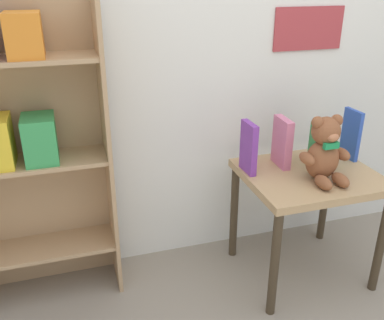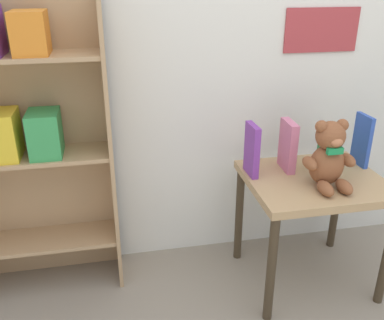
{
  "view_description": "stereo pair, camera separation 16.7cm",
  "coord_description": "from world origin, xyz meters",
  "views": [
    {
      "loc": [
        -0.84,
        -0.44,
        1.4
      ],
      "look_at": [
        -0.35,
        1.15,
        0.67
      ],
      "focal_mm": 40.0,
      "sensor_mm": 36.0,
      "label": 1
    },
    {
      "loc": [
        -0.67,
        -0.49,
        1.4
      ],
      "look_at": [
        -0.35,
        1.15,
        0.67
      ],
      "focal_mm": 40.0,
      "sensor_mm": 36.0,
      "label": 2
    }
  ],
  "objects": [
    {
      "name": "book_standing_blue",
      "position": [
        0.48,
        1.2,
        0.68
      ],
      "size": [
        0.03,
        0.12,
        0.25
      ],
      "primitive_type": "cube",
      "rotation": [
        0.0,
        0.0,
        0.05
      ],
      "color": "#2D51B7",
      "rests_on": "display_table"
    },
    {
      "name": "book_standing_pink",
      "position": [
        0.12,
        1.22,
        0.67
      ],
      "size": [
        0.04,
        0.14,
        0.23
      ],
      "primitive_type": "cube",
      "rotation": [
        0.0,
        0.0,
        -0.04
      ],
      "color": "#D17093",
      "rests_on": "display_table"
    },
    {
      "name": "bookshelf_side",
      "position": [
        -1.04,
        1.36,
        0.76
      ],
      "size": [
        0.73,
        0.25,
        1.34
      ],
      "color": "tan",
      "rests_on": "ground_plane"
    },
    {
      "name": "book_standing_purple",
      "position": [
        -0.06,
        1.2,
        0.67
      ],
      "size": [
        0.03,
        0.13,
        0.24
      ],
      "primitive_type": "cube",
      "rotation": [
        0.0,
        0.0,
        0.03
      ],
      "color": "purple",
      "rests_on": "display_table"
    },
    {
      "name": "teddy_bear",
      "position": [
        0.22,
        1.03,
        0.69
      ],
      "size": [
        0.22,
        0.21,
        0.29
      ],
      "color": "brown",
      "rests_on": "display_table"
    },
    {
      "name": "wall_back",
      "position": [
        0.0,
        1.5,
        1.25
      ],
      "size": [
        4.8,
        0.07,
        2.5
      ],
      "color": "silver",
      "rests_on": "ground_plane"
    },
    {
      "name": "display_table",
      "position": [
        0.21,
        1.1,
        0.47
      ],
      "size": [
        0.6,
        0.51,
        0.56
      ],
      "color": "tan",
      "rests_on": "ground_plane"
    },
    {
      "name": "book_standing_green",
      "position": [
        0.3,
        1.19,
        0.65
      ],
      "size": [
        0.03,
        0.15,
        0.19
      ],
      "primitive_type": "cube",
      "rotation": [
        0.0,
        0.0,
        -0.03
      ],
      "color": "#33934C",
      "rests_on": "display_table"
    }
  ]
}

